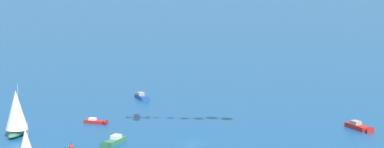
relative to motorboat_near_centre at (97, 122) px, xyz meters
name	(u,v)px	position (x,y,z in m)	size (l,w,h in m)	color
ground_plane	(192,143)	(-33.35, -6.55, -0.54)	(2000.00, 2000.00, 0.00)	navy
motorboat_near_centre	(97,122)	(0.00, 0.00, 0.00)	(6.94, 4.92, 2.02)	#B21E1E
motorboat_far_port	(360,127)	(-52.67, -49.65, 0.21)	(9.91, 4.90, 2.79)	#B21E1E
sailboat_inshore	(16,113)	(1.44, 23.60, 5.67)	(9.02, 10.00, 13.61)	#33704C
motorboat_mid_cluster	(112,142)	(-22.23, 9.89, 0.19)	(6.25, 9.45, 2.71)	#33704C
motorboat_outer_ring_a	(142,97)	(20.16, -30.83, 0.17)	(9.34, 5.07, 2.63)	#23478C
marker_buoy	(71,147)	(-18.70, 19.60, -0.15)	(1.10, 1.10, 2.10)	red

